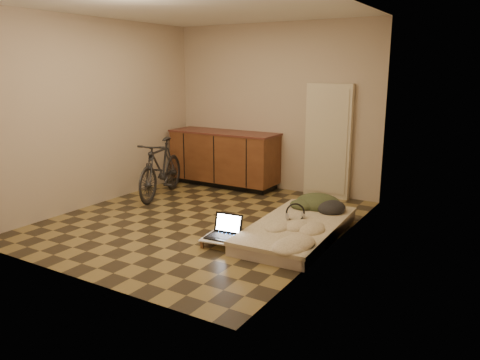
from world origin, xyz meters
The scene contains 10 objects.
room_shell centered at (0.00, 0.00, 1.30)m, with size 3.50×4.00×2.60m.
cabinets centered at (-0.75, 1.70, 0.47)m, with size 1.84×0.62×0.91m.
appliance_panel centered at (0.95, 1.94, 0.85)m, with size 0.70×0.10×1.70m, color beige.
bicycle centered at (-1.20, 0.63, 0.49)m, with size 0.44×1.50×0.97m, color black.
futon centered at (1.30, 0.10, 0.08)m, with size 0.98×1.91×0.16m.
clothing_pile centered at (1.31, 0.82, 0.29)m, with size 0.62×0.52×0.25m, color #323B22, non-canonical shape.
headphones centered at (1.21, 0.23, 0.24)m, with size 0.25×0.23×0.17m, color black, non-canonical shape.
lap_desk centered at (0.80, -0.59, 0.08)m, with size 0.62×0.45×0.10m.
laptop centered at (0.72, -0.57, 0.15)m, with size 0.36×0.33×0.23m.
mouse centered at (0.97, -0.60, 0.11)m, with size 0.06×0.10×0.03m, color white.
Camera 1 is at (3.39, -4.67, 1.90)m, focal length 35.00 mm.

